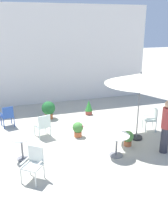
% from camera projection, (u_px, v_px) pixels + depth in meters
% --- Properties ---
extents(ground_plane, '(60.00, 60.00, 0.00)m').
position_uv_depth(ground_plane, '(87.00, 137.00, 9.53)').
color(ground_plane, '#B0A998').
extents(villa_facade, '(9.78, 0.30, 4.93)m').
position_uv_depth(villa_facade, '(58.00, 55.00, 13.00)').
color(villa_facade, silver).
rests_on(villa_facade, ground).
extents(patio_umbrella_0, '(2.47, 2.47, 2.49)m').
position_uv_depth(patio_umbrella_0, '(141.00, 79.00, 8.62)').
color(patio_umbrella_0, '#2D2D2D').
rests_on(patio_umbrella_0, ground).
extents(cafe_table_0, '(0.80, 0.80, 0.72)m').
position_uv_depth(cafe_table_0, '(117.00, 141.00, 8.01)').
color(cafe_table_0, white).
rests_on(cafe_table_0, ground).
extents(cafe_table_1, '(0.66, 0.66, 0.75)m').
position_uv_depth(cafe_table_1, '(22.00, 144.00, 7.79)').
color(cafe_table_1, silver).
rests_on(cafe_table_1, ground).
extents(patio_chair_0, '(0.55, 0.56, 0.89)m').
position_uv_depth(patio_chair_0, '(7.00, 115.00, 10.25)').
color(patio_chair_0, '#274B9B').
rests_on(patio_chair_0, ground).
extents(patio_chair_1, '(0.59, 0.60, 0.90)m').
position_uv_depth(patio_chair_1, '(43.00, 124.00, 9.33)').
color(patio_chair_1, silver).
rests_on(patio_chair_1, ground).
extents(patio_chair_2, '(0.52, 0.51, 0.95)m').
position_uv_depth(patio_chair_2, '(152.00, 118.00, 9.85)').
color(patio_chair_2, white).
rests_on(patio_chair_2, ground).
extents(patio_chair_3, '(0.67, 0.67, 0.94)m').
position_uv_depth(patio_chair_3, '(34.00, 162.00, 6.78)').
color(patio_chair_3, white).
rests_on(patio_chair_3, ground).
extents(potted_plant_0, '(0.60, 0.60, 0.79)m').
position_uv_depth(potted_plant_0, '(48.00, 109.00, 11.17)').
color(potted_plant_0, '#984F2B').
rests_on(potted_plant_0, ground).
extents(potted_plant_1, '(0.34, 0.34, 0.69)m').
position_uv_depth(potted_plant_1, '(89.00, 107.00, 11.69)').
color(potted_plant_1, brown).
rests_on(potted_plant_1, ground).
extents(potted_plant_2, '(0.40, 0.40, 0.57)m').
position_uv_depth(potted_plant_2, '(78.00, 129.00, 9.43)').
color(potted_plant_2, '#CF683B').
rests_on(potted_plant_2, ground).
extents(potted_plant_3, '(0.39, 0.39, 0.54)m').
position_uv_depth(potted_plant_3, '(128.00, 138.00, 8.74)').
color(potted_plant_3, '#B5613A').
rests_on(potted_plant_3, ground).
extents(standing_person, '(0.40, 0.40, 1.78)m').
position_uv_depth(standing_person, '(166.00, 126.00, 8.09)').
color(standing_person, '#33333D').
rests_on(standing_person, ground).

